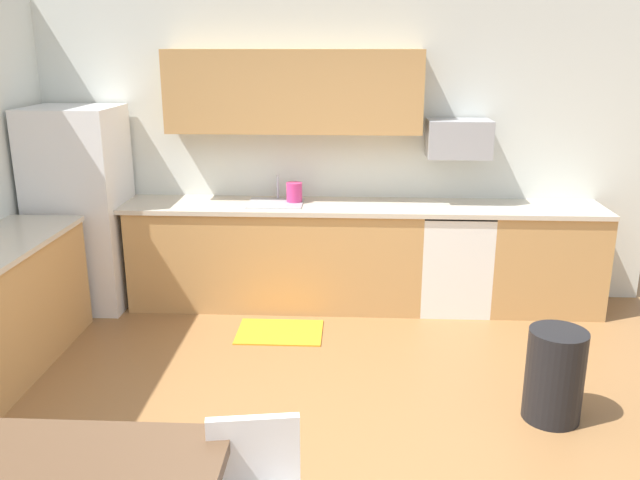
{
  "coord_description": "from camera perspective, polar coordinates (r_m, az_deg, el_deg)",
  "views": [
    {
      "loc": [
        0.22,
        -3.34,
        2.3
      ],
      "look_at": [
        0.0,
        1.0,
        1.0
      ],
      "focal_mm": 37.09,
      "sensor_mm": 36.0,
      "label": 1
    }
  ],
  "objects": [
    {
      "name": "wall_back",
      "position": [
        6.07,
        0.79,
        7.65
      ],
      "size": [
        5.8,
        0.1,
        2.7
      ],
      "primitive_type": "cube",
      "color": "silver",
      "rests_on": "ground"
    },
    {
      "name": "cabinet_run_back_right",
      "position": [
        6.17,
        18.67,
        -1.7
      ],
      "size": [
        0.98,
        0.6,
        0.9
      ],
      "primitive_type": "cube",
      "color": "tan",
      "rests_on": "ground"
    },
    {
      "name": "upper_cabinets_back",
      "position": [
        5.8,
        -2.3,
        12.69
      ],
      "size": [
        2.2,
        0.34,
        0.7
      ],
      "primitive_type": "cube",
      "color": "tan"
    },
    {
      "name": "microwave",
      "position": [
        5.86,
        11.86,
        8.57
      ],
      "size": [
        0.54,
        0.36,
        0.32
      ],
      "primitive_type": "cube",
      "color": "#9EA0A5"
    },
    {
      "name": "trash_bin",
      "position": [
        4.47,
        19.57,
        -10.93
      ],
      "size": [
        0.36,
        0.36,
        0.6
      ],
      "primitive_type": "cylinder",
      "color": "black",
      "rests_on": "ground"
    },
    {
      "name": "oven_range",
      "position": [
        6.0,
        11.41,
        -1.59
      ],
      "size": [
        0.6,
        0.6,
        0.91
      ],
      "color": "white",
      "rests_on": "ground"
    },
    {
      "name": "kettle",
      "position": [
        5.85,
        -2.23,
        4.01
      ],
      "size": [
        0.14,
        0.14,
        0.2
      ],
      "primitive_type": "cylinder",
      "color": "#CC3372",
      "rests_on": "countertop_back"
    },
    {
      "name": "refrigerator",
      "position": [
        6.22,
        -19.92,
        2.54
      ],
      "size": [
        0.76,
        0.7,
        1.78
      ],
      "primitive_type": "cube",
      "color": "white",
      "rests_on": "ground"
    },
    {
      "name": "countertop_back",
      "position": [
        5.81,
        0.65,
        2.91
      ],
      "size": [
        4.8,
        0.64,
        0.04
      ],
      "primitive_type": "cube",
      "color": "beige",
      "rests_on": "cabinet_run_back"
    },
    {
      "name": "cabinet_run_back",
      "position": [
        5.97,
        -3.82,
        -1.42
      ],
      "size": [
        2.57,
        0.6,
        0.9
      ],
      "primitive_type": "cube",
      "color": "tan",
      "rests_on": "ground"
    },
    {
      "name": "floor_mat",
      "position": [
        5.52,
        -3.49,
        -7.93
      ],
      "size": [
        0.7,
        0.5,
        0.01
      ],
      "primitive_type": "cube",
      "color": "orange",
      "rests_on": "ground"
    },
    {
      "name": "sink_basin",
      "position": [
        5.85,
        -3.84,
        2.58
      ],
      "size": [
        0.48,
        0.4,
        0.14
      ],
      "primitive_type": "cube",
      "color": "#A5A8AD",
      "rests_on": "countertop_back"
    },
    {
      "name": "sink_faucet",
      "position": [
        5.99,
        -3.67,
        4.48
      ],
      "size": [
        0.02,
        0.02,
        0.24
      ],
      "primitive_type": "cylinder",
      "color": "#B2B5BA",
      "rests_on": "countertop_back"
    },
    {
      "name": "ground_plane",
      "position": [
        4.06,
        -0.75,
        -17.85
      ],
      "size": [
        12.0,
        12.0,
        0.0
      ],
      "primitive_type": "plane",
      "color": "olive"
    }
  ]
}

